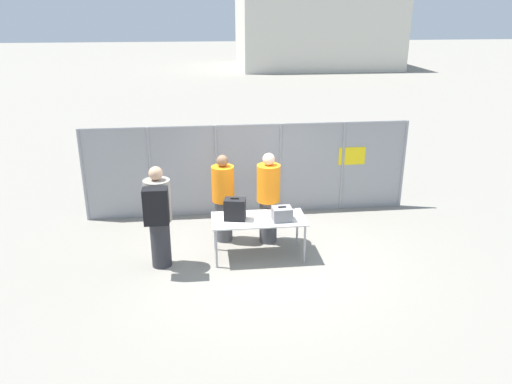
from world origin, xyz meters
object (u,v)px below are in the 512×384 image
(traveler_hooded, at_px, (158,214))
(security_worker_far, at_px, (223,197))
(security_worker_near, at_px, (268,197))
(utility_trailer, at_px, (282,175))
(inspection_table, at_px, (259,221))
(suitcase_black, at_px, (235,209))
(suitcase_grey, at_px, (282,214))

(traveler_hooded, distance_m, security_worker_far, 1.53)
(security_worker_near, xyz_separation_m, utility_trailer, (0.75, 2.87, -0.54))
(inspection_table, distance_m, utility_trailer, 3.63)
(inspection_table, height_order, security_worker_far, security_worker_far)
(suitcase_black, height_order, suitcase_grey, suitcase_black)
(inspection_table, height_order, suitcase_grey, suitcase_grey)
(suitcase_black, distance_m, suitcase_grey, 0.85)
(suitcase_black, xyz_separation_m, security_worker_near, (0.69, 0.60, -0.03))
(traveler_hooded, bearing_deg, utility_trailer, 67.70)
(suitcase_black, relative_size, utility_trailer, 0.12)
(suitcase_grey, height_order, security_worker_far, security_worker_far)
(inspection_table, bearing_deg, security_worker_far, 127.73)
(suitcase_grey, xyz_separation_m, security_worker_near, (-0.15, 0.73, 0.05))
(inspection_table, distance_m, suitcase_black, 0.50)
(inspection_table, distance_m, security_worker_far, 1.00)
(suitcase_grey, height_order, utility_trailer, suitcase_grey)
(suitcase_grey, xyz_separation_m, traveler_hooded, (-2.17, -0.09, 0.14))
(security_worker_near, bearing_deg, suitcase_black, 58.73)
(inspection_table, distance_m, traveler_hooded, 1.80)
(inspection_table, xyz_separation_m, utility_trailer, (1.01, 3.48, -0.31))
(traveler_hooded, bearing_deg, suitcase_grey, 17.02)
(security_worker_near, distance_m, utility_trailer, 3.01)
(inspection_table, relative_size, suitcase_black, 4.05)
(inspection_table, relative_size, traveler_hooded, 0.92)
(inspection_table, xyz_separation_m, security_worker_far, (-0.60, 0.77, 0.20))
(traveler_hooded, height_order, security_worker_far, traveler_hooded)
(traveler_hooded, relative_size, security_worker_near, 1.03)
(traveler_hooded, height_order, utility_trailer, traveler_hooded)
(inspection_table, distance_m, security_worker_near, 0.70)
(security_worker_far, height_order, utility_trailer, security_worker_far)
(suitcase_grey, relative_size, utility_trailer, 0.10)
(security_worker_near, bearing_deg, suitcase_grey, 119.05)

